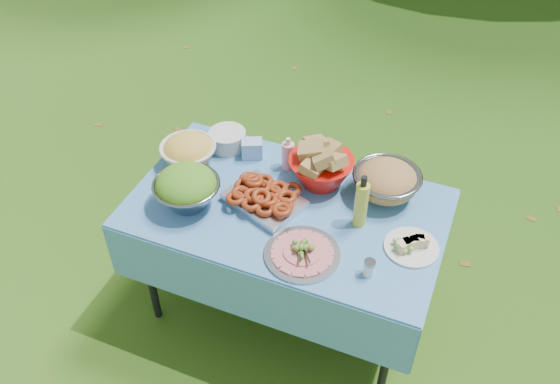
# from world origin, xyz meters

# --- Properties ---
(ground) EXTENTS (80.00, 80.00, 0.00)m
(ground) POSITION_xyz_m (0.00, 0.00, 0.00)
(ground) COLOR #0C3409
(ground) RESTS_ON ground
(picnic_table) EXTENTS (1.46, 0.86, 0.76)m
(picnic_table) POSITION_xyz_m (0.00, 0.00, 0.38)
(picnic_table) COLOR #84CEFF
(picnic_table) RESTS_ON ground
(salad_bowl) EXTENTS (0.39, 0.39, 0.20)m
(salad_bowl) POSITION_xyz_m (-0.43, -0.16, 0.86)
(salad_bowl) COLOR gray
(salad_bowl) RESTS_ON picnic_table
(pasta_bowl_white) EXTENTS (0.28, 0.28, 0.15)m
(pasta_bowl_white) POSITION_xyz_m (-0.58, 0.11, 0.84)
(pasta_bowl_white) COLOR silver
(pasta_bowl_white) RESTS_ON picnic_table
(plate_stack) EXTENTS (0.25, 0.25, 0.09)m
(plate_stack) POSITION_xyz_m (-0.45, 0.31, 0.81)
(plate_stack) COLOR silver
(plate_stack) RESTS_ON picnic_table
(wipes_box) EXTENTS (0.13, 0.11, 0.10)m
(wipes_box) POSITION_xyz_m (-0.30, 0.28, 0.81)
(wipes_box) COLOR #98BFE9
(wipes_box) RESTS_ON picnic_table
(sanitizer_bottle) EXTENTS (0.07, 0.07, 0.18)m
(sanitizer_bottle) POSITION_xyz_m (-0.10, 0.27, 0.85)
(sanitizer_bottle) COLOR pink
(sanitizer_bottle) RESTS_ON picnic_table
(bread_bowl) EXTENTS (0.40, 0.40, 0.21)m
(bread_bowl) POSITION_xyz_m (0.09, 0.23, 0.87)
(bread_bowl) COLOR red
(bread_bowl) RESTS_ON picnic_table
(pasta_bowl_steel) EXTENTS (0.35, 0.35, 0.17)m
(pasta_bowl_steel) POSITION_xyz_m (0.40, 0.26, 0.85)
(pasta_bowl_steel) COLOR gray
(pasta_bowl_steel) RESTS_ON picnic_table
(fried_tray) EXTENTS (0.41, 0.35, 0.08)m
(fried_tray) POSITION_xyz_m (-0.10, -0.02, 0.80)
(fried_tray) COLOR silver
(fried_tray) RESTS_ON picnic_table
(charcuterie_platter) EXTENTS (0.37, 0.37, 0.08)m
(charcuterie_platter) POSITION_xyz_m (0.17, -0.25, 0.80)
(charcuterie_platter) COLOR #A2A5A9
(charcuterie_platter) RESTS_ON picnic_table
(oil_bottle) EXTENTS (0.08, 0.08, 0.28)m
(oil_bottle) POSITION_xyz_m (0.34, 0.02, 0.90)
(oil_bottle) COLOR gold
(oil_bottle) RESTS_ON picnic_table
(cheese_plate) EXTENTS (0.28, 0.28, 0.07)m
(cheese_plate) POSITION_xyz_m (0.60, -0.04, 0.79)
(cheese_plate) COLOR silver
(cheese_plate) RESTS_ON picnic_table
(shaker) EXTENTS (0.07, 0.07, 0.08)m
(shaker) POSITION_xyz_m (0.47, -0.25, 0.80)
(shaker) COLOR white
(shaker) RESTS_ON picnic_table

